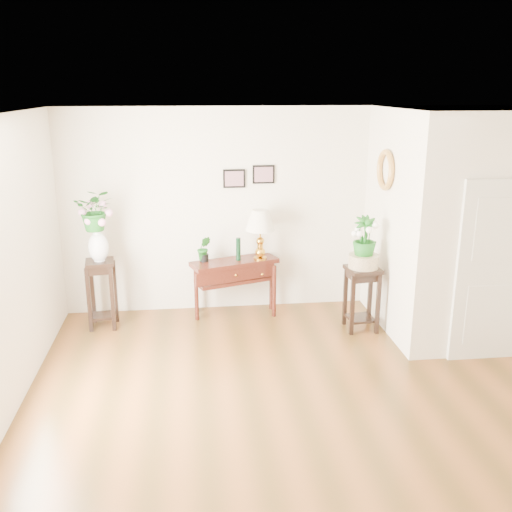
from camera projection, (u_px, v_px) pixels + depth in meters
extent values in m
cube|color=brown|center=(323.00, 404.00, 5.69)|extent=(6.00, 5.50, 0.02)
cube|color=white|center=(334.00, 115.00, 4.89)|extent=(6.00, 5.50, 0.02)
cube|color=beige|center=(281.00, 210.00, 7.91)|extent=(6.00, 0.02, 2.80)
cube|color=beige|center=(469.00, 449.00, 2.67)|extent=(6.00, 0.02, 2.80)
cube|color=beige|center=(457.00, 221.00, 7.22)|extent=(1.80, 1.95, 2.80)
cube|color=beige|center=(494.00, 272.00, 6.37)|extent=(0.90, 0.05, 2.10)
cube|color=black|center=(234.00, 179.00, 7.69)|extent=(0.30, 0.02, 0.25)
cube|color=black|center=(264.00, 174.00, 7.72)|extent=(0.30, 0.02, 0.25)
torus|color=#BE7D40|center=(385.00, 170.00, 7.05)|extent=(0.07, 0.51, 0.51)
cube|color=black|center=(235.00, 287.00, 7.83)|extent=(1.24, 0.74, 0.78)
cube|color=#BB8524|center=(260.00, 234.00, 7.66)|extent=(0.45, 0.45, 0.70)
cylinder|color=black|center=(238.00, 248.00, 7.67)|extent=(0.08, 0.08, 0.31)
imported|color=#185E1A|center=(204.00, 250.00, 7.62)|extent=(0.18, 0.15, 0.33)
cube|color=black|center=(102.00, 294.00, 7.41)|extent=(0.40, 0.40, 0.91)
imported|color=#185E1A|center=(95.00, 210.00, 7.09)|extent=(0.49, 0.43, 0.53)
cube|color=black|center=(361.00, 298.00, 7.34)|extent=(0.44, 0.44, 0.84)
cylinder|color=#CBBC8A|center=(363.00, 261.00, 7.20)|extent=(0.41, 0.41, 0.17)
imported|color=#185E1A|center=(365.00, 238.00, 7.11)|extent=(0.33, 0.33, 0.54)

